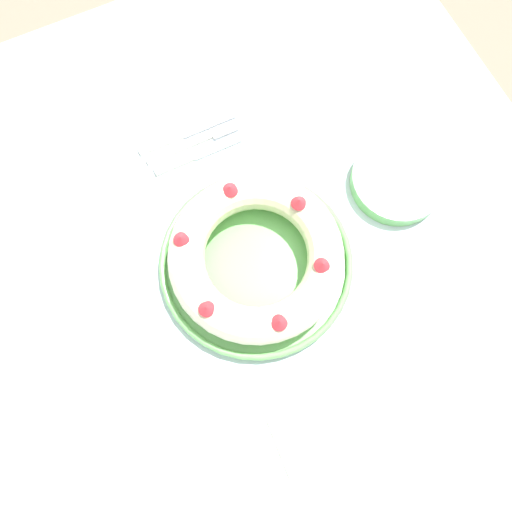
# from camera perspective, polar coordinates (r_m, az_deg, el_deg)

# --- Properties ---
(ground_plane) EXTENTS (8.00, 8.00, 0.00)m
(ground_plane) POSITION_cam_1_polar(r_m,az_deg,el_deg) (1.67, -0.47, -9.36)
(ground_plane) COLOR gray
(dining_table) EXTENTS (1.39, 1.28, 0.78)m
(dining_table) POSITION_cam_1_polar(r_m,az_deg,el_deg) (0.98, -0.78, -4.31)
(dining_table) COLOR silver
(dining_table) RESTS_ON ground_plane
(serving_dish) EXTENTS (0.35, 0.35, 0.02)m
(serving_dish) POSITION_cam_1_polar(r_m,az_deg,el_deg) (0.90, 0.00, -0.79)
(serving_dish) COLOR #6BB760
(serving_dish) RESTS_ON dining_table
(bundt_cake) EXTENTS (0.31, 0.31, 0.08)m
(bundt_cake) POSITION_cam_1_polar(r_m,az_deg,el_deg) (0.86, -0.00, 0.00)
(bundt_cake) COLOR beige
(bundt_cake) RESTS_ON serving_dish
(fork) EXTENTS (0.02, 0.19, 0.01)m
(fork) POSITION_cam_1_polar(r_m,az_deg,el_deg) (1.01, -6.50, 13.00)
(fork) COLOR white
(fork) RESTS_ON dining_table
(serving_knife) EXTENTS (0.02, 0.20, 0.01)m
(serving_knife) POSITION_cam_1_polar(r_m,az_deg,el_deg) (1.02, -8.63, 13.51)
(serving_knife) COLOR white
(serving_knife) RESTS_ON dining_table
(cake_knife) EXTENTS (0.02, 0.18, 0.01)m
(cake_knife) POSITION_cam_1_polar(r_m,az_deg,el_deg) (0.99, -7.34, 11.18)
(cake_knife) COLOR white
(cake_knife) RESTS_ON dining_table
(side_bowl) EXTENTS (0.18, 0.18, 0.03)m
(side_bowl) POSITION_cam_1_polar(r_m,az_deg,el_deg) (0.99, 15.84, 8.32)
(side_bowl) COLOR #6BB760
(side_bowl) RESTS_ON dining_table
(napkin) EXTENTS (0.14, 0.10, 0.00)m
(napkin) POSITION_cam_1_polar(r_m,az_deg,el_deg) (0.88, 4.97, -18.97)
(napkin) COLOR beige
(napkin) RESTS_ON dining_table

